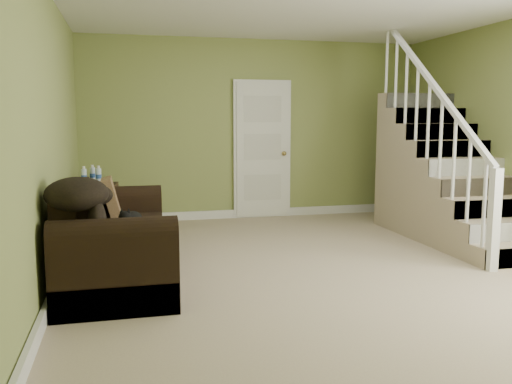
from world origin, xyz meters
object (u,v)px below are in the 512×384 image
side_table (94,211)px  cat (132,221)px  sofa (111,244)px  banana (127,231)px

side_table → cat: bearing=-76.9°
cat → side_table: bearing=123.9°
sofa → side_table: 1.80m
sofa → banana: size_ratio=11.29×
side_table → cat: side_table is taller
sofa → side_table: bearing=98.0°
side_table → banana: bearing=-79.0°
sofa → banana: (0.15, -0.26, 0.17)m
sofa → cat: sofa is taller
side_table → sofa: bearing=-82.0°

